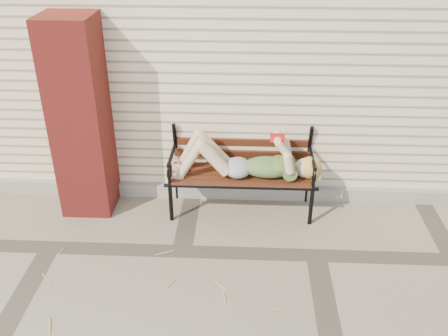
{
  "coord_description": "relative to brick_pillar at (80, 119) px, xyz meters",
  "views": [
    {
      "loc": [
        -0.68,
        -3.68,
        2.93
      ],
      "look_at": [
        -0.88,
        0.52,
        0.62
      ],
      "focal_mm": 40.0,
      "sensor_mm": 36.0,
      "label": 1
    }
  ],
  "objects": [
    {
      "name": "house_wall",
      "position": [
        2.3,
        2.25,
        0.5
      ],
      "size": [
        8.0,
        4.0,
        3.0
      ],
      "primitive_type": "cube",
      "color": "beige",
      "rests_on": "ground"
    },
    {
      "name": "ground",
      "position": [
        2.3,
        -0.75,
        -1.0
      ],
      "size": [
        80.0,
        80.0,
        0.0
      ],
      "primitive_type": "plane",
      "color": "gray",
      "rests_on": "ground"
    },
    {
      "name": "garden_bench",
      "position": [
        1.59,
        0.07,
        -0.42
      ],
      "size": [
        1.59,
        0.63,
        1.03
      ],
      "color": "black",
      "rests_on": "ground"
    },
    {
      "name": "reading_woman",
      "position": [
        1.6,
        -0.05,
        -0.39
      ],
      "size": [
        1.5,
        0.34,
        0.47
      ],
      "color": "#093B44",
      "rests_on": "ground"
    },
    {
      "name": "brick_pillar",
      "position": [
        0.0,
        0.0,
        0.0
      ],
      "size": [
        0.5,
        0.5,
        2.0
      ],
      "primitive_type": "cube",
      "color": "maroon",
      "rests_on": "ground"
    },
    {
      "name": "straw_scatter",
      "position": [
        0.29,
        -1.66,
        -0.99
      ],
      "size": [
        2.6,
        1.35,
        0.01
      ],
      "color": "tan",
      "rests_on": "ground"
    },
    {
      "name": "foundation_strip",
      "position": [
        2.3,
        0.22,
        -0.93
      ],
      "size": [
        8.0,
        0.1,
        0.15
      ],
      "primitive_type": "cube",
      "color": "#9D978E",
      "rests_on": "ground"
    }
  ]
}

